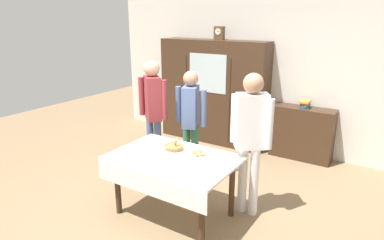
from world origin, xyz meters
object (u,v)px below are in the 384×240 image
(tea_cup_far_left, at_px, (221,154))
(tea_cup_front_edge, at_px, (154,151))
(tea_cup_back_edge, at_px, (160,161))
(tea_cup_near_right, at_px, (211,167))
(mantel_clock, at_px, (219,33))
(person_near_right_end, at_px, (251,131))
(bookshelf_low, at_px, (302,133))
(dining_table, at_px, (172,167))
(pastry_plate, at_px, (199,154))
(bread_basket, at_px, (174,147))
(tea_cup_near_left, at_px, (160,142))
(spoon_mid_right, at_px, (195,169))
(wall_cabinet, at_px, (213,92))
(spoon_back_edge, at_px, (141,156))
(person_behind_table_left, at_px, (153,106))
(book_stack, at_px, (305,104))
(person_by_cabinet, at_px, (191,114))
(tea_cup_center, at_px, (143,147))

(tea_cup_far_left, xyz_separation_m, tea_cup_front_edge, (-0.73, -0.34, 0.00))
(tea_cup_back_edge, bearing_deg, tea_cup_near_right, 18.19)
(mantel_clock, distance_m, person_near_right_end, 2.73)
(bookshelf_low, bearing_deg, tea_cup_front_edge, -112.36)
(dining_table, distance_m, pastry_plate, 0.34)
(dining_table, relative_size, bookshelf_low, 1.46)
(bread_basket, bearing_deg, tea_cup_near_left, 165.84)
(bookshelf_low, distance_m, spoon_mid_right, 2.82)
(dining_table, height_order, wall_cabinet, wall_cabinet)
(spoon_back_edge, bearing_deg, tea_cup_near_left, 98.39)
(wall_cabinet, relative_size, person_behind_table_left, 1.21)
(spoon_mid_right, distance_m, person_behind_table_left, 1.71)
(tea_cup_back_edge, distance_m, pastry_plate, 0.49)
(person_near_right_end, bearing_deg, tea_cup_back_edge, -134.61)
(book_stack, height_order, spoon_mid_right, book_stack)
(bread_basket, distance_m, pastry_plate, 0.36)
(dining_table, bearing_deg, spoon_mid_right, -17.51)
(person_near_right_end, bearing_deg, spoon_mid_right, -115.99)
(bookshelf_low, distance_m, tea_cup_back_edge, 2.98)
(person_behind_table_left, height_order, person_by_cabinet, person_behind_table_left)
(tea_cup_far_left, distance_m, tea_cup_near_right, 0.37)
(tea_cup_center, distance_m, tea_cup_front_edge, 0.19)
(tea_cup_near_right, relative_size, person_behind_table_left, 0.07)
(book_stack, height_order, bread_basket, book_stack)
(tea_cup_front_edge, distance_m, person_near_right_end, 1.18)
(dining_table, relative_size, book_stack, 6.81)
(dining_table, bearing_deg, person_by_cabinet, 111.68)
(pastry_plate, bearing_deg, tea_cup_near_left, 174.47)
(tea_cup_center, xyz_separation_m, tea_cup_front_edge, (0.19, -0.02, 0.00))
(book_stack, bearing_deg, pastry_plate, -103.81)
(mantel_clock, bearing_deg, pastry_plate, -66.58)
(tea_cup_center, height_order, tea_cup_far_left, same)
(bookshelf_low, height_order, tea_cup_far_left, bookshelf_low)
(mantel_clock, relative_size, tea_cup_front_edge, 1.85)
(bookshelf_low, xyz_separation_m, person_behind_table_left, (-1.79, -1.78, 0.63))
(bookshelf_low, bearing_deg, spoon_mid_right, -98.56)
(book_stack, bearing_deg, spoon_back_edge, -112.21)
(bread_basket, distance_m, person_behind_table_left, 1.09)
(spoon_mid_right, bearing_deg, spoon_back_edge, -176.26)
(spoon_mid_right, height_order, person_near_right_end, person_near_right_end)
(tea_cup_near_left, height_order, tea_cup_front_edge, same)
(pastry_plate, height_order, person_behind_table_left, person_behind_table_left)
(spoon_mid_right, bearing_deg, pastry_plate, 116.58)
(mantel_clock, height_order, tea_cup_back_edge, mantel_clock)
(tea_cup_back_edge, distance_m, person_by_cabinet, 1.32)
(wall_cabinet, bearing_deg, tea_cup_front_edge, -76.23)
(person_behind_table_left, bearing_deg, mantel_clock, 84.38)
(bookshelf_low, bearing_deg, tea_cup_near_right, -95.98)
(tea_cup_back_edge, relative_size, bread_basket, 0.54)
(tea_cup_front_edge, height_order, tea_cup_back_edge, same)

